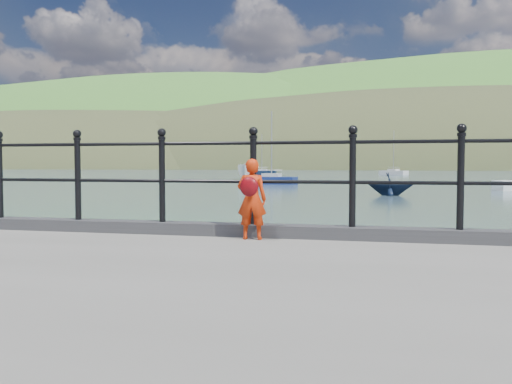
% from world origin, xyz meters
% --- Properties ---
extents(ground, '(600.00, 600.00, 0.00)m').
position_xyz_m(ground, '(0.00, 0.00, 0.00)').
color(ground, '#2D4251').
rests_on(ground, ground).
extents(kerb, '(60.00, 0.30, 0.15)m').
position_xyz_m(kerb, '(0.00, -0.15, 1.07)').
color(kerb, '#28282B').
rests_on(kerb, quay).
extents(railing, '(18.11, 0.11, 1.20)m').
position_xyz_m(railing, '(0.00, -0.15, 1.82)').
color(railing, black).
rests_on(railing, kerb).
extents(far_shore, '(830.00, 200.00, 156.00)m').
position_xyz_m(far_shore, '(38.34, 239.41, -22.57)').
color(far_shore, '#333A21').
rests_on(far_shore, ground).
extents(child, '(0.36, 0.31, 0.95)m').
position_xyz_m(child, '(0.65, -0.43, 1.49)').
color(child, red).
rests_on(child, quay).
extents(launch_white, '(2.79, 5.32, 1.95)m').
position_xyz_m(launch_white, '(-13.61, 55.21, 0.98)').
color(launch_white, white).
rests_on(launch_white, ground).
extents(launch_navy, '(2.85, 2.54, 1.36)m').
position_xyz_m(launch_navy, '(2.55, 26.67, 0.68)').
color(launch_navy, black).
rests_on(launch_navy, ground).
extents(sailboat_left, '(4.93, 1.77, 7.08)m').
position_xyz_m(sailboat_left, '(-17.90, 82.65, 0.34)').
color(sailboat_left, black).
rests_on(sailboat_left, ground).
extents(sailboat_deep, '(4.98, 4.44, 7.77)m').
position_xyz_m(sailboat_deep, '(3.78, 88.92, 0.34)').
color(sailboat_deep, silver).
rests_on(sailboat_deep, ground).
extents(sailboat_port, '(4.80, 2.31, 6.89)m').
position_xyz_m(sailboat_port, '(-7.86, 42.05, 0.34)').
color(sailboat_port, navy).
rests_on(sailboat_port, ground).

